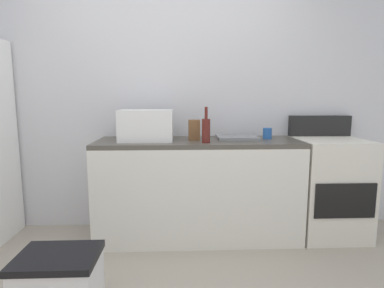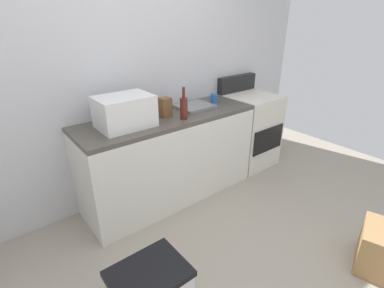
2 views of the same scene
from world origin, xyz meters
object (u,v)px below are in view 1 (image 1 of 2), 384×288
(stove_oven, at_px, (328,185))
(microwave, at_px, (146,125))
(coffee_mug, at_px, (267,133))
(wine_bottle, at_px, (206,130))
(knife_block, at_px, (194,130))
(storage_bin, at_px, (59,284))

(stove_oven, bearing_deg, microwave, -179.28)
(coffee_mug, bearing_deg, wine_bottle, -159.04)
(wine_bottle, distance_m, knife_block, 0.20)
(stove_oven, xyz_separation_m, wine_bottle, (-1.16, -0.18, 0.54))
(wine_bottle, height_order, storage_bin, wine_bottle)
(stove_oven, xyz_separation_m, coffee_mug, (-0.58, 0.05, 0.48))
(stove_oven, height_order, knife_block, stove_oven)
(coffee_mug, height_order, storage_bin, coffee_mug)
(coffee_mug, bearing_deg, stove_oven, -4.62)
(stove_oven, distance_m, microwave, 1.77)
(stove_oven, relative_size, wine_bottle, 3.67)
(stove_oven, xyz_separation_m, storage_bin, (-2.09, -1.05, -0.27))
(knife_block, bearing_deg, storage_bin, -128.77)
(storage_bin, bearing_deg, knife_block, 51.23)
(microwave, relative_size, coffee_mug, 4.60)
(microwave, bearing_deg, knife_block, 2.20)
(stove_oven, bearing_deg, wine_bottle, -171.35)
(microwave, bearing_deg, wine_bottle, -16.94)
(coffee_mug, xyz_separation_m, knife_block, (-0.67, -0.05, 0.04))
(microwave, bearing_deg, coffee_mug, 3.54)
(microwave, distance_m, storage_bin, 1.40)
(knife_block, bearing_deg, microwave, -177.80)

